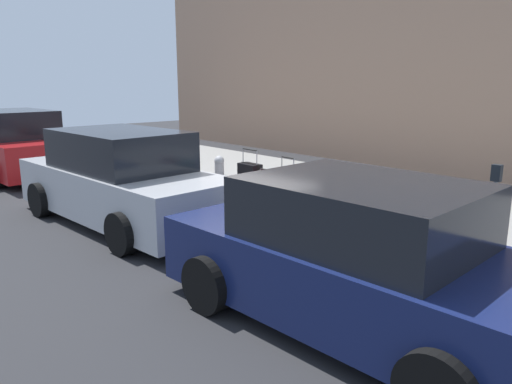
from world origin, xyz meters
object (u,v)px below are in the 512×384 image
fire_hydrant (219,173)px  parked_car_navy_0 (358,260)px  suitcase_maroon_0 (395,220)px  parked_car_silver_1 (121,180)px  bollard_post (194,171)px  parking_meter (494,198)px  suitcase_black_6 (250,181)px  parked_car_red_2 (13,145)px  suitcase_red_5 (266,188)px  suitcase_navy_2 (336,200)px  suitcase_olive_4 (287,190)px  suitcase_teal_1 (363,211)px  suitcase_silver_3 (306,200)px

fire_hydrant → parked_car_navy_0: 5.88m
suitcase_maroon_0 → parked_car_silver_1: 4.66m
bollard_post → parking_meter: size_ratio=0.61×
suitcase_black_6 → parked_car_red_2: bearing=20.2°
bollard_post → parked_car_navy_0: size_ratio=0.18×
suitcase_red_5 → parked_car_navy_0: 4.58m
bollard_post → parking_meter: bearing=-176.4°
suitcase_maroon_0 → bollard_post: bearing=1.6°
suitcase_navy_2 → suitcase_olive_4: bearing=0.4°
suitcase_teal_1 → suitcase_black_6: bearing=-1.1°
bollard_post → parked_car_red_2: (5.07, 2.26, 0.27)m
suitcase_black_6 → parking_meter: size_ratio=0.81×
bollard_post → parked_car_navy_0: (-6.09, 2.26, 0.19)m
fire_hydrant → suitcase_olive_4: bearing=-178.2°
parked_car_navy_0 → suitcase_black_6: bearing=-29.0°
suitcase_black_6 → suitcase_teal_1: bearing=178.9°
parking_meter → parked_car_navy_0: 2.68m
suitcase_olive_4 → parked_car_red_2: parked_car_red_2 is taller
suitcase_red_5 → parked_car_navy_0: size_ratio=0.17×
suitcase_red_5 → parked_car_navy_0: (-3.90, 2.39, 0.25)m
suitcase_olive_4 → suitcase_black_6: size_ratio=0.96×
suitcase_maroon_0 → parking_meter: bearing=-168.5°
suitcase_teal_1 → suitcase_red_5: 2.22m
parking_meter → parked_car_silver_1: 5.90m
suitcase_red_5 → parked_car_red_2: 7.65m
suitcase_red_5 → parked_car_red_2: bearing=18.2°
parked_car_navy_0 → parked_car_red_2: 11.16m
suitcase_maroon_0 → suitcase_olive_4: bearing=-1.8°
suitcase_black_6 → bollard_post: bearing=7.3°
parked_car_navy_0 → parked_car_red_2: (11.16, 0.00, 0.08)m
suitcase_maroon_0 → suitcase_silver_3: suitcase_maroon_0 is taller
suitcase_navy_2 → suitcase_red_5: (1.62, 0.08, -0.06)m
suitcase_black_6 → parking_meter: (-4.65, -0.19, 0.46)m
suitcase_navy_2 → suitcase_red_5: suitcase_navy_2 is taller
suitcase_navy_2 → suitcase_black_6: 2.18m
suitcase_navy_2 → suitcase_silver_3: bearing=9.0°
suitcase_black_6 → bollard_post: 1.65m
fire_hydrant → parked_car_red_2: 6.28m
suitcase_navy_2 → parked_car_red_2: (8.88, 2.48, 0.28)m
parking_meter → suitcase_teal_1: bearing=7.3°
suitcase_navy_2 → suitcase_maroon_0: bearing=176.2°
parking_meter → suitcase_navy_2: bearing=4.2°
bollard_post → parked_car_navy_0: bearing=159.7°
fire_hydrant → bollard_post: bearing=11.7°
suitcase_maroon_0 → suitcase_black_6: suitcase_black_6 is taller
suitcase_maroon_0 → suitcase_teal_1: size_ratio=1.01×
suitcase_silver_3 → suitcase_red_5: (1.03, -0.01, 0.04)m
suitcase_olive_4 → parked_car_navy_0: size_ratio=0.23×
suitcase_olive_4 → fire_hydrant: bearing=1.8°
suitcase_maroon_0 → fire_hydrant: bearing=-0.1°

